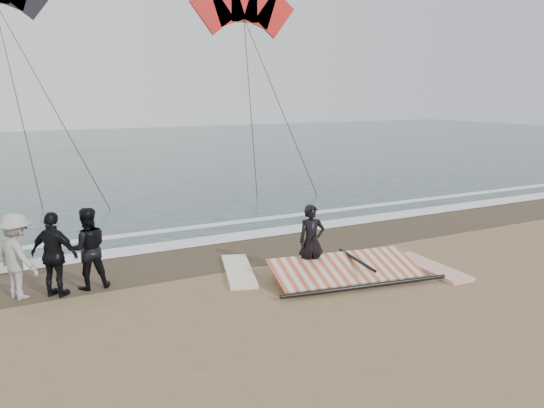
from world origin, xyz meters
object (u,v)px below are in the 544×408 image
Objects in this scene: board_white at (430,267)px; sail_rig at (340,271)px; man_main at (312,241)px; board_cream at (239,271)px.

board_white is 2.44m from sail_rig.
man_main reaches higher than board_cream.
sail_rig is (1.94, -1.50, 0.14)m from board_cream.
board_cream is at bearing 158.41° from board_white.
board_white is (2.90, -0.92, -0.82)m from man_main.
sail_rig is (-2.39, 0.45, 0.15)m from board_white.
man_main is at bearing -18.13° from board_cream.
man_main reaches higher than board_white.
man_main is at bearing 136.90° from sail_rig.
man_main reaches higher than sail_rig.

